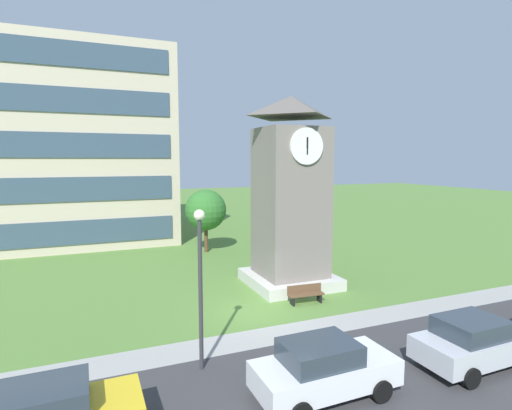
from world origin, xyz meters
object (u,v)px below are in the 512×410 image
(street_lamp, at_px, (200,270))
(parked_car_white, at_px, (324,368))
(parked_car_silver, at_px, (474,342))
(park_bench, at_px, (306,294))
(clock_tower, at_px, (290,203))
(tree_by_building, at_px, (206,210))

(street_lamp, xyz_separation_m, parked_car_white, (2.92, -2.89, -2.50))
(street_lamp, xyz_separation_m, parked_car_silver, (8.52, -3.31, -2.50))
(street_lamp, bearing_deg, parked_car_white, -44.68)
(park_bench, xyz_separation_m, parked_car_white, (-3.35, -7.01, 0.40))
(clock_tower, relative_size, tree_by_building, 2.17)
(tree_by_building, height_order, parked_car_silver, tree_by_building)
(street_lamp, height_order, tree_by_building, street_lamp)
(parked_car_white, xyz_separation_m, parked_car_silver, (5.60, -0.42, -0.00))
(park_bench, bearing_deg, parked_car_white, -115.54)
(street_lamp, bearing_deg, parked_car_silver, -21.22)
(tree_by_building, xyz_separation_m, parked_car_silver, (3.78, -19.93, -2.34))
(clock_tower, distance_m, tree_by_building, 9.88)
(street_lamp, distance_m, tree_by_building, 17.29)
(parked_car_white, bearing_deg, parked_car_silver, -4.31)
(parked_car_white, height_order, parked_car_silver, same)
(clock_tower, bearing_deg, street_lamp, -134.32)
(tree_by_building, height_order, parked_car_white, tree_by_building)
(street_lamp, relative_size, parked_car_silver, 1.29)
(parked_car_white, bearing_deg, tree_by_building, 84.67)
(clock_tower, relative_size, parked_car_white, 2.40)
(parked_car_silver, bearing_deg, parked_car_white, 175.69)
(park_bench, relative_size, parked_car_white, 0.43)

